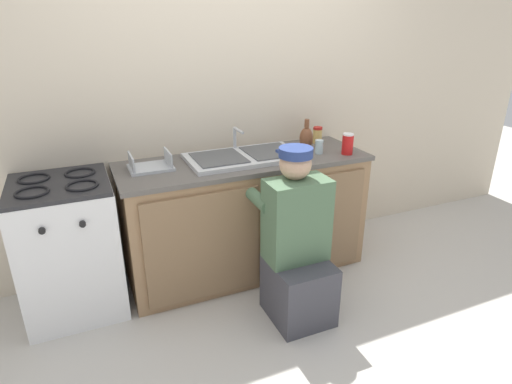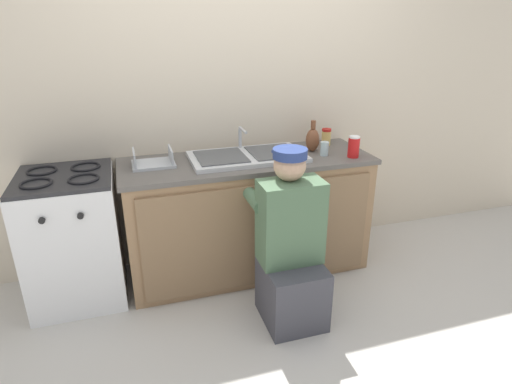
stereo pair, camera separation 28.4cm
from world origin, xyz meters
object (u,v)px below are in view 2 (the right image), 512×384
at_px(water_glass, 324,149).
at_px(soda_cup_red, 354,147).
at_px(plumber_person, 291,253).
at_px(vase_decorative, 313,139).
at_px(sink_double_basin, 247,156).
at_px(condiment_jar, 326,137).
at_px(dish_rack_tray, 153,162).
at_px(stove_range, 74,237).

bearing_deg(water_glass, soda_cup_red, -28.31).
bearing_deg(plumber_person, vase_decorative, 57.83).
xyz_separation_m(vase_decorative, water_glass, (0.04, -0.12, -0.04)).
bearing_deg(sink_double_basin, vase_decorative, 3.52).
bearing_deg(plumber_person, water_glass, 50.05).
height_order(condiment_jar, water_glass, condiment_jar).
bearing_deg(dish_rack_tray, vase_decorative, -0.77).
bearing_deg(condiment_jar, sink_double_basin, -167.30).
bearing_deg(soda_cup_red, water_glass, 151.69).
bearing_deg(soda_cup_red, condiment_jar, 97.67).
bearing_deg(vase_decorative, dish_rack_tray, 179.23).
xyz_separation_m(soda_cup_red, vase_decorative, (-0.22, 0.22, 0.01)).
relative_size(sink_double_basin, condiment_jar, 6.25).
bearing_deg(vase_decorative, sink_double_basin, -176.48).
distance_m(plumber_person, water_glass, 0.86).
distance_m(stove_range, soda_cup_red, 2.01).
bearing_deg(vase_decorative, soda_cup_red, -44.97).
bearing_deg(condiment_jar, plumber_person, -126.81).
bearing_deg(sink_double_basin, water_glass, -9.36).
relative_size(sink_double_basin, stove_range, 0.89).
height_order(condiment_jar, dish_rack_tray, condiment_jar).
relative_size(plumber_person, dish_rack_tray, 3.94).
relative_size(sink_double_basin, plumber_person, 0.72).
bearing_deg(soda_cup_red, vase_decorative, 135.03).
bearing_deg(sink_double_basin, stove_range, -179.90).
bearing_deg(soda_cup_red, plumber_person, -144.52).
relative_size(stove_range, soda_cup_red, 5.88).
xyz_separation_m(plumber_person, dish_rack_tray, (-0.73, 0.69, 0.44)).
distance_m(vase_decorative, water_glass, 0.13).
bearing_deg(dish_rack_tray, plumber_person, -43.64).
xyz_separation_m(stove_range, condiment_jar, (1.89, 0.16, 0.50)).
xyz_separation_m(plumber_person, water_glass, (0.47, 0.56, 0.46)).
relative_size(soda_cup_red, condiment_jar, 1.19).
height_order(plumber_person, water_glass, plumber_person).
bearing_deg(stove_range, vase_decorative, 1.12).
bearing_deg(sink_double_basin, dish_rack_tray, 175.84).
height_order(vase_decorative, water_glass, vase_decorative).
xyz_separation_m(soda_cup_red, dish_rack_tray, (-1.37, 0.23, -0.05)).
distance_m(sink_double_basin, dish_rack_tray, 0.64).
bearing_deg(plumber_person, soda_cup_red, 35.48).
distance_m(dish_rack_tray, water_glass, 1.20).
bearing_deg(plumber_person, dish_rack_tray, 136.36).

